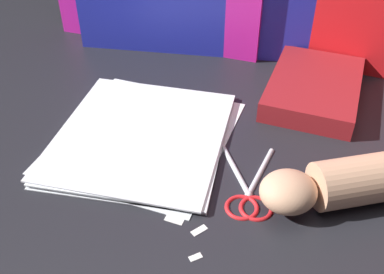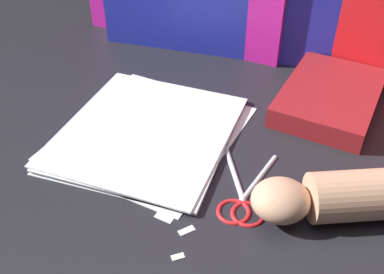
{
  "view_description": "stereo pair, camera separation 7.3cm",
  "coord_description": "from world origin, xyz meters",
  "px_view_note": "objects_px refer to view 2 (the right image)",
  "views": [
    {
      "loc": [
        0.13,
        -0.59,
        0.52
      ],
      "look_at": [
        -0.03,
        -0.04,
        0.06
      ],
      "focal_mm": 42.0,
      "sensor_mm": 36.0,
      "label": 1
    },
    {
      "loc": [
        0.2,
        -0.57,
        0.52
      ],
      "look_at": [
        -0.03,
        -0.04,
        0.06
      ],
      "focal_mm": 42.0,
      "sensor_mm": 36.0,
      "label": 2
    }
  ],
  "objects_px": {
    "paper_stack": "(148,131)",
    "book_closed": "(330,97)",
    "scissors": "(243,198)",
    "hand_forearm": "(348,196)"
  },
  "relations": [
    {
      "from": "paper_stack",
      "to": "book_closed",
      "type": "relative_size",
      "value": 1.34
    },
    {
      "from": "scissors",
      "to": "hand_forearm",
      "type": "height_order",
      "value": "hand_forearm"
    },
    {
      "from": "paper_stack",
      "to": "book_closed",
      "type": "xyz_separation_m",
      "value": [
        0.29,
        0.23,
        0.02
      ]
    },
    {
      "from": "hand_forearm",
      "to": "scissors",
      "type": "bearing_deg",
      "value": -166.81
    },
    {
      "from": "book_closed",
      "to": "scissors",
      "type": "height_order",
      "value": "book_closed"
    },
    {
      "from": "paper_stack",
      "to": "hand_forearm",
      "type": "distance_m",
      "value": 0.37
    },
    {
      "from": "book_closed",
      "to": "hand_forearm",
      "type": "distance_m",
      "value": 0.3
    },
    {
      "from": "book_closed",
      "to": "scissors",
      "type": "xyz_separation_m",
      "value": [
        -0.07,
        -0.32,
        -0.02
      ]
    },
    {
      "from": "paper_stack",
      "to": "book_closed",
      "type": "height_order",
      "value": "book_closed"
    },
    {
      "from": "book_closed",
      "to": "scissors",
      "type": "bearing_deg",
      "value": -102.9
    }
  ]
}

